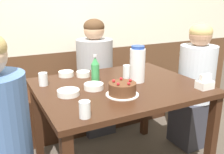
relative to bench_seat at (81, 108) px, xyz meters
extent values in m
cube|color=brown|center=(0.00, 0.22, 0.17)|extent=(4.80, 0.04, 0.81)
cube|color=#381E11|center=(0.00, 0.00, 0.00)|extent=(1.99, 0.38, 0.47)
cube|color=#381E11|center=(0.00, -0.83, 0.49)|extent=(1.17, 0.94, 0.03)
cube|color=#381E11|center=(0.53, -1.25, 0.12)|extent=(0.06, 0.06, 0.71)
cube|color=#381E11|center=(-0.53, -0.41, 0.12)|extent=(0.06, 0.06, 0.71)
cube|color=#381E11|center=(0.53, -0.41, 0.12)|extent=(0.06, 0.06, 0.71)
cylinder|color=white|center=(-0.08, -1.02, 0.52)|extent=(0.21, 0.21, 0.01)
cylinder|color=#56331E|center=(-0.08, -1.02, 0.56)|extent=(0.18, 0.18, 0.08)
sphere|color=red|center=(-0.07, -1.08, 0.60)|extent=(0.02, 0.02, 0.02)
sphere|color=red|center=(-0.03, -1.02, 0.60)|extent=(0.02, 0.02, 0.02)
sphere|color=red|center=(-0.06, -0.97, 0.60)|extent=(0.02, 0.02, 0.02)
sphere|color=red|center=(-0.13, -0.98, 0.60)|extent=(0.02, 0.02, 0.02)
sphere|color=red|center=(-0.13, -1.05, 0.60)|extent=(0.02, 0.02, 0.02)
cylinder|color=white|center=(0.16, -0.82, 0.64)|extent=(0.11, 0.11, 0.25)
cylinder|color=#28479E|center=(0.16, -0.82, 0.77)|extent=(0.10, 0.10, 0.02)
cylinder|color=#388E4C|center=(-0.14, -0.72, 0.58)|extent=(0.06, 0.06, 0.14)
cone|color=#388E4C|center=(-0.14, -0.72, 0.68)|extent=(0.06, 0.06, 0.06)
cylinder|color=silver|center=(-0.14, -0.72, 0.72)|extent=(0.03, 0.03, 0.01)
cube|color=white|center=(0.49, -1.17, 0.54)|extent=(0.11, 0.08, 0.05)
cube|color=white|center=(0.49, -1.17, 0.59)|extent=(0.09, 0.03, 0.05)
cylinder|color=white|center=(-0.20, -0.83, 0.53)|extent=(0.14, 0.14, 0.04)
cylinder|color=white|center=(-0.16, -0.51, 0.53)|extent=(0.11, 0.11, 0.04)
cylinder|color=white|center=(-0.39, -0.86, 0.53)|extent=(0.14, 0.14, 0.04)
cylinder|color=white|center=(-0.28, -0.44, 0.53)|extent=(0.12, 0.12, 0.04)
cylinder|color=silver|center=(-0.49, -0.59, 0.56)|extent=(0.06, 0.06, 0.09)
cylinder|color=silver|center=(-0.42, -1.21, 0.56)|extent=(0.06, 0.06, 0.09)
cylinder|color=silver|center=(0.14, -0.71, 0.56)|extent=(0.06, 0.06, 0.10)
cube|color=#33333D|center=(0.84, -0.76, -0.01)|extent=(0.34, 0.30, 0.45)
cylinder|color=silver|center=(0.84, -0.76, 0.47)|extent=(0.33, 0.33, 0.50)
sphere|color=#A87A5B|center=(0.84, -0.76, 0.81)|extent=(0.19, 0.19, 0.19)
ellipsoid|color=tan|center=(0.84, -0.76, 0.84)|extent=(0.20, 0.20, 0.15)
cube|color=#33333D|center=(0.12, -0.10, -0.01)|extent=(0.30, 0.34, 0.45)
cylinder|color=#99999E|center=(0.12, -0.10, 0.48)|extent=(0.36, 0.36, 0.52)
sphere|color=tan|center=(0.12, -0.10, 0.83)|extent=(0.20, 0.20, 0.20)
ellipsoid|color=#4C331E|center=(0.12, -0.10, 0.86)|extent=(0.20, 0.20, 0.15)
camera|label=1|loc=(-0.83, -2.33, 1.09)|focal=40.00mm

